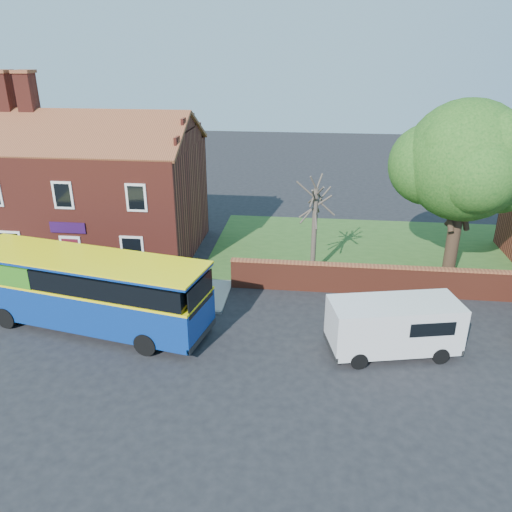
# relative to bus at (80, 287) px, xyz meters

# --- Properties ---
(ground) EXTENTS (120.00, 120.00, 0.00)m
(ground) POSITION_rel_bus_xyz_m (4.06, -2.31, -1.92)
(ground) COLOR black
(ground) RESTS_ON ground
(pavement) EXTENTS (18.00, 3.50, 0.12)m
(pavement) POSITION_rel_bus_xyz_m (-2.94, 3.44, -1.86)
(pavement) COLOR gray
(pavement) RESTS_ON ground
(kerb) EXTENTS (18.00, 0.15, 0.14)m
(kerb) POSITION_rel_bus_xyz_m (-2.94, 1.69, -1.85)
(kerb) COLOR slate
(kerb) RESTS_ON ground
(grass_strip) EXTENTS (26.00, 12.00, 0.04)m
(grass_strip) POSITION_rel_bus_xyz_m (17.06, 10.69, -1.90)
(grass_strip) COLOR #426B28
(grass_strip) RESTS_ON ground
(shop_building) EXTENTS (12.30, 8.13, 10.50)m
(shop_building) POSITION_rel_bus_xyz_m (-2.96, 9.19, 1.49)
(shop_building) COLOR maroon
(shop_building) RESTS_ON ground
(boundary_wall) EXTENTS (22.00, 0.38, 1.60)m
(boundary_wall) POSITION_rel_bus_xyz_m (17.06, 4.69, -1.11)
(boundary_wall) COLOR maroon
(boundary_wall) RESTS_ON ground
(bus) EXTENTS (11.48, 4.95, 3.39)m
(bus) POSITION_rel_bus_xyz_m (0.00, 0.00, 0.00)
(bus) COLOR navy
(bus) RESTS_ON ground
(van_near) EXTENTS (5.60, 3.21, 2.31)m
(van_near) POSITION_rel_bus_xyz_m (13.70, -0.66, -0.62)
(van_near) COLOR silver
(van_near) RESTS_ON ground
(large_tree) EXTENTS (7.85, 6.21, 9.57)m
(large_tree) POSITION_rel_bus_xyz_m (17.92, 7.61, 4.34)
(large_tree) COLOR black
(large_tree) RESTS_ON ground
(bare_tree) EXTENTS (2.02, 2.40, 5.38)m
(bare_tree) POSITION_rel_bus_xyz_m (10.33, 6.80, 0.84)
(bare_tree) COLOR #4C4238
(bare_tree) RESTS_ON ground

